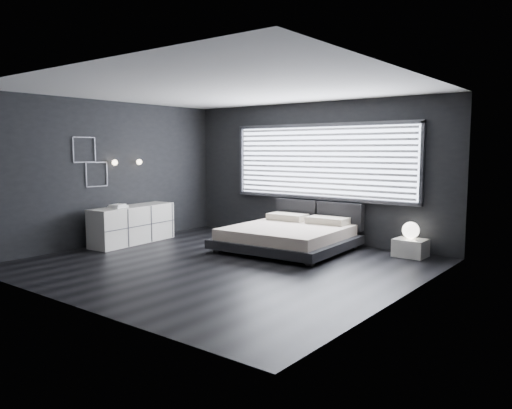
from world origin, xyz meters
The scene contains 12 objects.
room centered at (0.00, 0.00, 1.40)m, with size 6.04×6.00×2.80m.
window centered at (0.20, 2.70, 1.61)m, with size 4.14×0.09×1.52m.
headboard centered at (0.18, 2.64, 0.57)m, with size 1.96×0.16×0.52m.
sconce_near centered at (-2.88, 0.05, 1.60)m, with size 0.18×0.11×0.11m.
sconce_far centered at (-2.88, 0.65, 1.60)m, with size 0.18×0.11×0.11m.
wall_art_upper centered at (-2.98, -0.55, 1.85)m, with size 0.01×0.48×0.48m.
wall_art_lower centered at (-2.98, -0.30, 1.38)m, with size 0.01×0.48×0.48m.
bed centered at (0.18, 1.58, 0.26)m, with size 2.30×2.21×0.57m.
nightstand centered at (2.19, 2.41, 0.15)m, with size 0.53×0.44×0.31m, color white.
orb_lamp centered at (2.17, 2.46, 0.46)m, with size 0.29×0.29×0.29m, color white.
dresser centered at (-2.65, 0.26, 0.37)m, with size 0.70×1.90×0.74m.
book_stack centered at (-2.62, -0.10, 0.77)m, with size 0.31×0.37×0.07m.
Camera 1 is at (5.30, -5.97, 1.86)m, focal length 35.00 mm.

